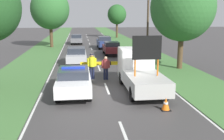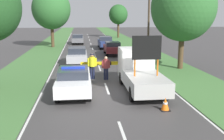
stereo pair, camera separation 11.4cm
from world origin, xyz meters
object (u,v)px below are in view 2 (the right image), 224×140
(police_car, at_px, (74,80))
(roadside_tree_near_left, at_px, (183,8))
(police_officer, at_px, (92,64))
(utility_pole, at_px, (149,24))
(traffic_cone_centre_front, at_px, (81,74))
(roadside_tree_mid_left, at_px, (118,15))
(queued_car_suv_grey, at_px, (78,39))
(pedestrian_civilian, at_px, (106,66))
(queued_car_wagon_maroon, at_px, (113,48))
(queued_car_sedan_silver, at_px, (77,55))
(work_truck, at_px, (139,71))
(traffic_cone_near_police, at_px, (165,104))
(road_barrier, at_px, (104,64))
(roadside_tree_near_right, at_px, (51,9))
(queued_car_hatch_blue, at_px, (105,42))

(police_car, height_order, roadside_tree_near_left, roadside_tree_near_left)
(police_officer, height_order, utility_pole, utility_pole)
(traffic_cone_centre_front, height_order, roadside_tree_mid_left, roadside_tree_mid_left)
(utility_pole, bearing_deg, traffic_cone_centre_front, -132.54)
(queued_car_suv_grey, relative_size, utility_pole, 0.66)
(pedestrian_civilian, bearing_deg, queued_car_wagon_maroon, 98.90)
(queued_car_wagon_maroon, bearing_deg, queued_car_sedan_silver, 53.67)
(police_officer, xyz_separation_m, roadside_tree_mid_left, (6.56, 33.41, 3.39))
(work_truck, bearing_deg, roadside_tree_near_left, -129.99)
(pedestrian_civilian, distance_m, traffic_cone_near_police, 6.68)
(police_car, distance_m, road_barrier, 4.39)
(queued_car_sedan_silver, xyz_separation_m, roadside_tree_near_right, (-3.51, 13.21, 4.36))
(traffic_cone_centre_front, bearing_deg, road_barrier, -4.06)
(police_car, relative_size, queued_car_suv_grey, 1.07)
(police_car, distance_m, traffic_cone_centre_front, 4.06)
(police_car, bearing_deg, work_truck, 2.30)
(police_officer, distance_m, traffic_cone_centre_front, 1.31)
(road_barrier, bearing_deg, roadside_tree_near_right, 105.27)
(pedestrian_civilian, distance_m, traffic_cone_centre_front, 2.07)
(queued_car_wagon_maroon, bearing_deg, traffic_cone_centre_front, 71.46)
(traffic_cone_near_police, xyz_separation_m, queued_car_hatch_blue, (-0.63, 23.63, 0.52))
(traffic_cone_centre_front, xyz_separation_m, queued_car_wagon_maroon, (3.52, 10.49, 0.54))
(queued_car_hatch_blue, distance_m, utility_pole, 10.05)
(work_truck, distance_m, roadside_tree_mid_left, 36.52)
(roadside_tree_mid_left, relative_size, utility_pole, 0.94)
(pedestrian_civilian, relative_size, utility_pole, 0.24)
(traffic_cone_centre_front, relative_size, queued_car_wagon_maroon, 0.12)
(police_car, distance_m, police_officer, 3.54)
(roadside_tree_near_left, bearing_deg, queued_car_suv_grey, 112.74)
(pedestrian_civilian, relative_size, traffic_cone_centre_front, 3.34)
(police_officer, bearing_deg, queued_car_sedan_silver, -73.23)
(queued_car_sedan_silver, bearing_deg, roadside_tree_near_left, 159.49)
(queued_car_hatch_blue, bearing_deg, work_truck, 90.65)
(queued_car_wagon_maroon, relative_size, roadside_tree_near_left, 0.53)
(traffic_cone_centre_front, relative_size, queued_car_suv_grey, 0.11)
(road_barrier, xyz_separation_m, queued_car_suv_grey, (-2.08, 22.78, -0.18))
(pedestrian_civilian, bearing_deg, traffic_cone_centre_front, 168.52)
(traffic_cone_centre_front, bearing_deg, roadside_tree_near_right, 101.85)
(roadside_tree_near_right, bearing_deg, roadside_tree_mid_left, 51.97)
(queued_car_hatch_blue, relative_size, utility_pole, 0.66)
(police_officer, distance_m, queued_car_sedan_silver, 6.01)
(work_truck, relative_size, roadside_tree_near_left, 0.73)
(police_car, distance_m, roadside_tree_near_left, 11.31)
(police_car, relative_size, utility_pole, 0.70)
(roadside_tree_near_right, bearing_deg, roadside_tree_near_left, -53.71)
(police_officer, height_order, queued_car_hatch_blue, police_officer)
(police_officer, bearing_deg, road_barrier, -140.19)
(work_truck, distance_m, roadside_tree_near_left, 8.17)
(queued_car_sedan_silver, relative_size, utility_pole, 0.62)
(police_car, distance_m, pedestrian_civilian, 3.72)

